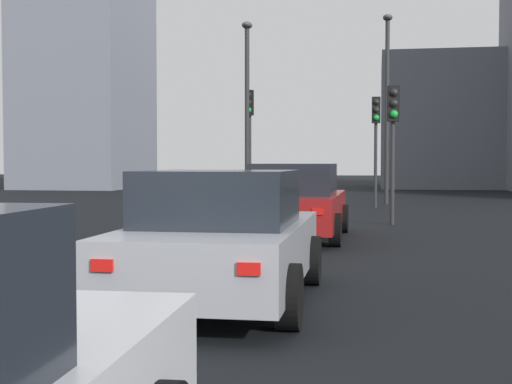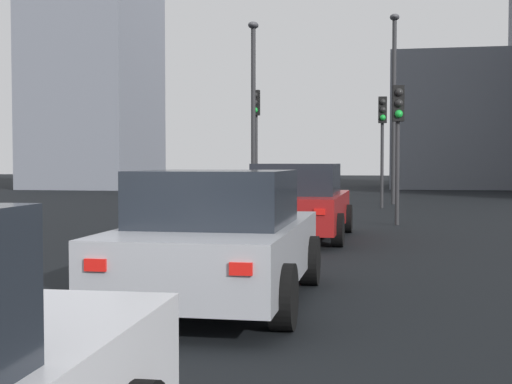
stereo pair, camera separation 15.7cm
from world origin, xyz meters
TOP-DOWN VIEW (x-y plane):
  - ground_plane at (0.00, 0.00)m, footprint 160.00×160.00m
  - car_red_lead at (9.23, -0.10)m, footprint 4.48×2.08m
  - car_silver_second at (2.35, -0.07)m, footprint 4.14×2.06m
  - traffic_light_near_left at (12.81, -2.17)m, footprint 0.33×0.31m
  - traffic_light_near_right at (19.39, -1.72)m, footprint 0.32×0.30m
  - traffic_light_far_left at (19.64, 2.76)m, footprint 0.32×0.29m
  - street_lamp_kerbside at (18.94, 2.71)m, footprint 0.56×0.36m
  - street_lamp_far at (21.90, -2.12)m, footprint 0.56×0.36m
  - building_facade_center at (40.87, -6.00)m, footprint 8.91×8.05m
  - building_facade_right at (36.12, 16.00)m, footprint 8.32×6.44m

SIDE VIEW (x-z plane):
  - ground_plane at x=0.00m, z-range -0.20..0.00m
  - car_silver_second at x=2.35m, z-range -0.03..1.48m
  - car_red_lead at x=9.23m, z-range -0.03..1.54m
  - traffic_light_near_left at x=12.81m, z-range 0.78..4.31m
  - traffic_light_near_right at x=19.39m, z-range 0.85..4.69m
  - traffic_light_far_left at x=19.64m, z-range 0.91..5.08m
  - street_lamp_kerbside at x=18.94m, z-range 0.63..7.09m
  - building_facade_center at x=40.87m, z-range 0.00..8.08m
  - street_lamp_far at x=21.90m, z-range 0.65..7.79m
  - building_facade_right at x=36.12m, z-range 0.00..14.41m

